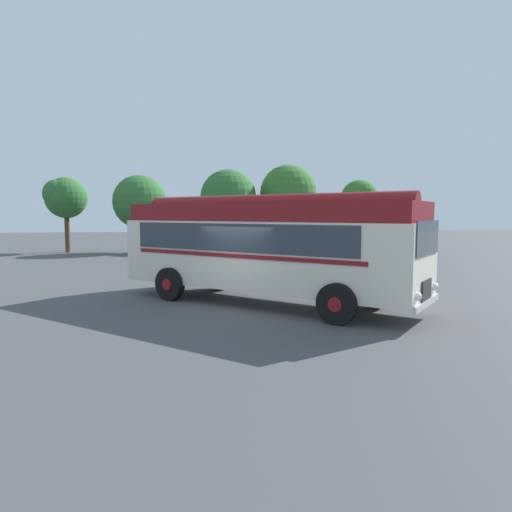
% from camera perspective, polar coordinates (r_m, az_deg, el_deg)
% --- Properties ---
extents(ground_plane, '(120.00, 120.00, 0.00)m').
position_cam_1_polar(ground_plane, '(14.21, -1.58, -6.41)').
color(ground_plane, '#474749').
extents(vintage_bus, '(8.99, 8.72, 3.49)m').
position_cam_1_polar(vintage_bus, '(14.53, 1.05, 1.40)').
color(vintage_bus, silver).
rests_on(vintage_bus, ground).
extents(car_near_left, '(2.40, 4.40, 1.66)m').
position_cam_1_polar(car_near_left, '(28.83, -8.29, 1.21)').
color(car_near_left, '#B7BABF').
rests_on(car_near_left, ground).
extents(car_mid_left, '(1.98, 4.21, 1.66)m').
position_cam_1_polar(car_mid_left, '(28.26, -2.95, 1.18)').
color(car_mid_left, navy).
rests_on(car_mid_left, ground).
extents(tree_far_left, '(3.07, 3.04, 5.58)m').
position_cam_1_polar(tree_far_left, '(36.88, -22.88, 6.80)').
color(tree_far_left, '#4C3823').
rests_on(tree_far_left, ground).
extents(tree_left_of_centre, '(3.94, 3.94, 5.73)m').
position_cam_1_polar(tree_left_of_centre, '(35.16, -14.42, 6.62)').
color(tree_left_of_centre, '#4C3823').
rests_on(tree_left_of_centre, ground).
extents(tree_centre, '(4.40, 4.36, 6.34)m').
position_cam_1_polar(tree_centre, '(36.25, -3.25, 7.44)').
color(tree_centre, '#4C3823').
rests_on(tree_centre, ground).
extents(tree_right_of_centre, '(4.55, 4.55, 6.81)m').
position_cam_1_polar(tree_right_of_centre, '(37.25, 3.78, 7.72)').
color(tree_right_of_centre, '#4C3823').
rests_on(tree_right_of_centre, ground).
extents(tree_far_right, '(3.16, 3.16, 5.71)m').
position_cam_1_polar(tree_far_right, '(39.46, 12.76, 6.96)').
color(tree_far_right, '#4C3823').
rests_on(tree_far_right, ground).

